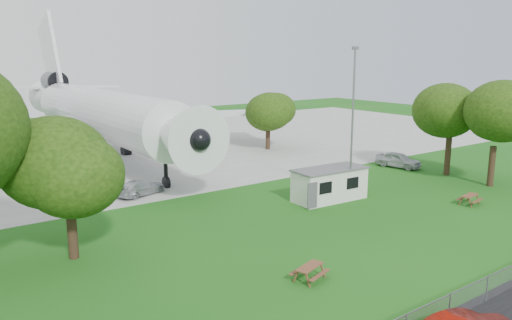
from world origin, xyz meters
TOP-DOWN VIEW (x-y plane):
  - ground at (0.00, 0.00)m, footprint 160.00×160.00m
  - concrete_apron at (0.00, 38.00)m, footprint 120.00×46.00m
  - airliner at (-2.00, 35.86)m, footprint 46.36×47.73m
  - site_cabin at (7.01, 7.28)m, footprint 6.82×3.03m
  - picnic_west at (-4.17, -2.82)m, footprint 2.16×1.97m
  - picnic_east at (15.02, -0.09)m, footprint 2.02×1.78m
  - fence at (0.00, -9.50)m, footprint 58.00×0.04m
  - lamp_mast at (8.20, 6.20)m, footprint 0.16×0.16m
  - tree_west_small at (-13.27, 7.24)m, footprint 6.55×6.55m
  - tree_east_front at (21.78, 2.06)m, footprint 6.57×6.57m
  - tree_east_back at (22.43, 6.88)m, footprint 6.51×6.51m
  - tree_far_apron at (16.47, 28.02)m, footprint 6.39×6.39m
  - car_ne_hatch at (21.25, 11.78)m, footprint 2.88×4.96m
  - car_apron_van at (-4.82, 17.50)m, footprint 4.80×3.13m

SIDE VIEW (x-z plane):
  - ground at x=0.00m, z-range 0.00..0.00m
  - picnic_west at x=-4.17m, z-range -0.38..0.38m
  - picnic_east at x=15.02m, z-range -0.38..0.38m
  - fence at x=0.00m, z-range -0.65..0.65m
  - concrete_apron at x=0.00m, z-range 0.00..0.03m
  - car_apron_van at x=-4.82m, z-range 0.00..1.29m
  - car_ne_hatch at x=21.25m, z-range 0.00..1.59m
  - site_cabin at x=7.01m, z-range 0.00..2.62m
  - tree_far_apron at x=16.47m, z-range 0.66..8.40m
  - airliner at x=-2.00m, z-range -3.57..14.11m
  - tree_west_small at x=-13.27m, z-range 1.00..9.58m
  - lamp_mast at x=8.20m, z-range 0.00..12.00m
  - tree_east_front at x=21.78m, z-range 1.44..10.94m
  - tree_east_back at x=22.43m, z-range 1.56..11.22m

